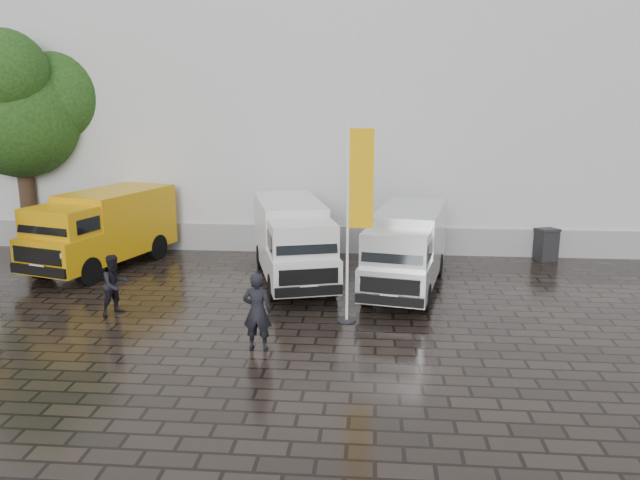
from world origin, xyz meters
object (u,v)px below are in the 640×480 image
Objects in this scene: van_yellow at (102,231)px; person_front at (257,311)px; van_silver at (406,251)px; van_white at (293,243)px; person_tent at (115,285)px; wheelie_bin at (546,244)px; flagpole at (355,212)px.

van_yellow is 3.04× the size of person_front.
van_white is at bearing -178.49° from van_silver.
van_white is 5.51m from person_tent.
person_tent is at bearing -148.91° from van_silver.
van_silver is at bearing -123.20° from person_front.
wheelie_bin is at bearing 25.95° from van_yellow.
van_yellow reaches higher than person_tent.
van_silver is 3.37× the size of person_tent.
van_white is 3.50× the size of person_tent.
person_tent is (-6.33, 0.01, -2.06)m from flagpole.
van_white is 4.29m from flagpole.
van_yellow is 0.97× the size of van_white.
wheelie_bin is (5.15, 4.02, -0.62)m from van_silver.
wheelie_bin is at bearing 49.15° from van_silver.
flagpole reaches higher than van_white.
van_white is at bearing -16.83° from person_tent.
van_silver is at bearing -35.23° from person_tent.
person_front is (6.47, -6.44, -0.37)m from van_yellow.
van_white is at bearing 120.65° from flagpole.
person_front is at bearing -28.00° from van_yellow.
flagpole is at bearing -55.19° from person_tent.
person_front is at bearing -106.98° from van_white.
van_white is 5.45m from person_front.
wheelie_bin is 12.45m from person_front.
flagpole is 3.16× the size of person_tent.
van_white is 3.12× the size of person_front.
wheelie_bin is 14.62m from person_tent.
wheelie_bin is (15.20, 2.43, -0.71)m from van_yellow.
flagpole reaches higher than van_silver.
person_tent is at bearing 179.94° from flagpole.
person_tent reaches higher than wheelie_bin.
person_front is 4.67m from person_tent.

